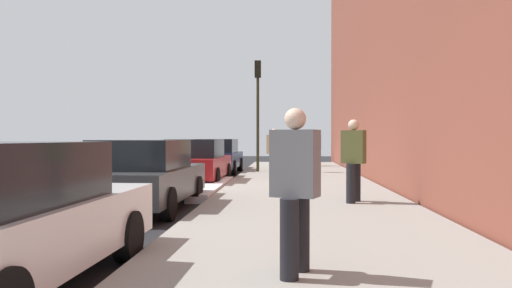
# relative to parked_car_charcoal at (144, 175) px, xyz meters

# --- Properties ---
(ground_plane) EXTENTS (56.00, 56.00, 0.00)m
(ground_plane) POSITION_rel_parked_car_charcoal_xyz_m (5.51, -0.21, -0.76)
(ground_plane) COLOR black
(sidewalk) EXTENTS (28.00, 4.60, 0.15)m
(sidewalk) POSITION_rel_parked_car_charcoal_xyz_m (5.51, -3.51, -0.68)
(sidewalk) COLOR gray
(sidewalk) RESTS_ON ground
(lane_stripe_centre) EXTENTS (28.00, 0.14, 0.01)m
(lane_stripe_centre) POSITION_rel_parked_car_charcoal_xyz_m (5.51, 2.99, -0.75)
(lane_stripe_centre) COLOR gold
(lane_stripe_centre) RESTS_ON ground
(snow_bank_curb) EXTENTS (5.77, 0.56, 0.22)m
(snow_bank_curb) POSITION_rel_parked_car_charcoal_xyz_m (4.03, -0.91, -0.65)
(snow_bank_curb) COLOR white
(snow_bank_curb) RESTS_ON ground
(parked_car_charcoal) EXTENTS (4.48, 1.97, 1.51)m
(parked_car_charcoal) POSITION_rel_parked_car_charcoal_xyz_m (0.00, 0.00, 0.00)
(parked_car_charcoal) COLOR black
(parked_car_charcoal) RESTS_ON ground
(parked_car_red) EXTENTS (4.34, 1.97, 1.51)m
(parked_car_red) POSITION_rel_parked_car_charcoal_xyz_m (6.33, -0.03, -0.00)
(parked_car_red) COLOR black
(parked_car_red) RESTS_ON ground
(parked_car_navy) EXTENTS (4.54, 1.95, 1.51)m
(parked_car_navy) POSITION_rel_parked_car_charcoal_xyz_m (11.84, -0.01, 0.00)
(parked_car_navy) COLOR black
(parked_car_navy) RESTS_ON ground
(pedestrian_tan_coat) EXTENTS (0.55, 0.55, 1.75)m
(pedestrian_tan_coat) POSITION_rel_parked_car_charcoal_xyz_m (8.08, -2.59, 0.32)
(pedestrian_tan_coat) COLOR black
(pedestrian_tan_coat) RESTS_ON sidewalk
(pedestrian_burgundy_coat) EXTENTS (0.56, 0.54, 1.75)m
(pedestrian_burgundy_coat) POSITION_rel_parked_car_charcoal_xyz_m (15.30, -4.55, 0.33)
(pedestrian_burgundy_coat) COLOR black
(pedestrian_burgundy_coat) RESTS_ON sidewalk
(pedestrian_grey_coat) EXTENTS (0.54, 0.53, 1.71)m
(pedestrian_grey_coat) POSITION_rel_parked_car_charcoal_xyz_m (-5.57, -3.11, 0.30)
(pedestrian_grey_coat) COLOR black
(pedestrian_grey_coat) RESTS_ON sidewalk
(pedestrian_olive_coat) EXTENTS (0.56, 0.57, 1.81)m
(pedestrian_olive_coat) POSITION_rel_parked_car_charcoal_xyz_m (0.51, -4.49, 0.36)
(pedestrian_olive_coat) COLOR black
(pedestrian_olive_coat) RESTS_ON sidewalk
(traffic_light_pole) EXTENTS (0.35, 0.26, 4.64)m
(traffic_light_pole) POSITION_rel_parked_car_charcoal_xyz_m (10.76, -1.86, 2.51)
(traffic_light_pole) COLOR #2D2D19
(traffic_light_pole) RESTS_ON sidewalk
(rolling_suitcase) EXTENTS (0.34, 0.22, 0.90)m
(rolling_suitcase) POSITION_rel_parked_car_charcoal_xyz_m (8.46, -2.51, -0.34)
(rolling_suitcase) COLOR #471E19
(rolling_suitcase) RESTS_ON sidewalk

